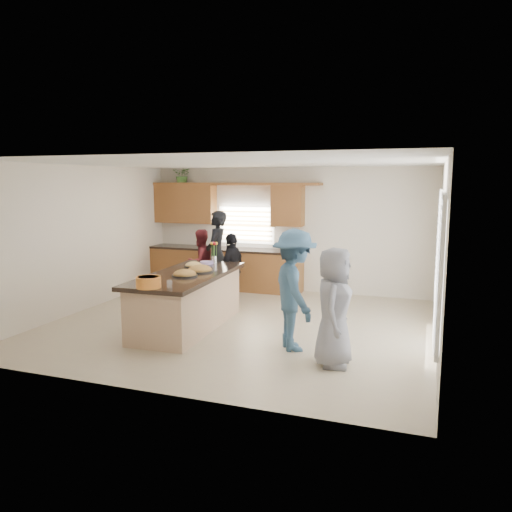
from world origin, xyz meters
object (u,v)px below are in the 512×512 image
at_px(woman_left_front, 232,269).
at_px(woman_right_back, 294,290).
at_px(island, 187,302).
at_px(woman_left_mid, 201,262).
at_px(woman_right_front, 334,307).
at_px(salad_bowl, 148,282).
at_px(woman_left_back, 217,254).

distance_m(woman_left_front, woman_right_back, 2.90).
height_order(island, woman_left_mid, woman_left_mid).
xyz_separation_m(island, woman_left_front, (0.12, 1.74, 0.28)).
relative_size(island, woman_right_front, 1.68).
height_order(island, salad_bowl, salad_bowl).
bearing_deg(woman_left_mid, woman_left_front, 85.41).
xyz_separation_m(woman_left_back, woman_right_back, (2.47, -2.74, -0.03)).
bearing_deg(woman_right_front, woman_left_back, 41.59).
relative_size(woman_left_back, woman_left_front, 1.27).
xyz_separation_m(salad_bowl, woman_left_front, (0.12, 2.96, -0.31)).
distance_m(salad_bowl, woman_left_front, 2.97).
distance_m(salad_bowl, woman_left_back, 3.53).
bearing_deg(woman_left_front, woman_right_back, 45.36).
xyz_separation_m(woman_right_back, woman_right_front, (0.68, -0.47, -0.09)).
relative_size(woman_left_front, woman_right_front, 0.90).
relative_size(island, salad_bowl, 7.46).
xyz_separation_m(woman_left_back, woman_left_mid, (-0.42, 0.07, -0.21)).
xyz_separation_m(island, woman_left_back, (-0.46, 2.29, 0.48)).
distance_m(woman_left_back, woman_right_back, 3.69).
distance_m(island, woman_left_mid, 2.53).
bearing_deg(woman_left_front, salad_bowl, 2.34).
distance_m(salad_bowl, woman_right_front, 2.71).
height_order(island, woman_right_front, woman_right_front).
relative_size(salad_bowl, woman_right_back, 0.20).
height_order(salad_bowl, woman_left_back, woman_left_back).
xyz_separation_m(woman_left_back, woman_left_front, (0.58, -0.54, -0.20)).
distance_m(salad_bowl, woman_right_back, 2.15).
distance_m(island, salad_bowl, 1.35).
bearing_deg(woman_left_mid, woman_left_back, 107.52).
height_order(island, woman_right_back, woman_right_back).
height_order(woman_left_mid, woman_right_front, woman_right_front).
bearing_deg(salad_bowl, woman_left_front, 87.73).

